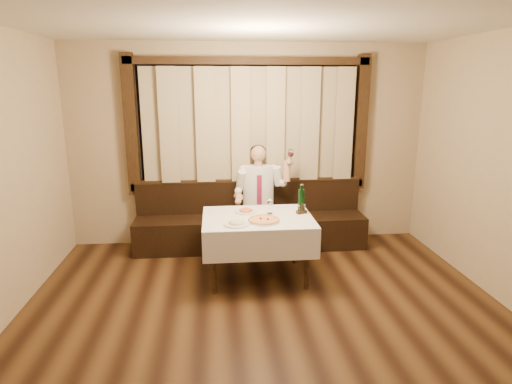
{
  "coord_description": "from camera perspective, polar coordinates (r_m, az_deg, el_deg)",
  "views": [
    {
      "loc": [
        -0.47,
        -3.01,
        2.25
      ],
      "look_at": [
        0.0,
        1.9,
        1.0
      ],
      "focal_mm": 30.0,
      "sensor_mm": 36.0,
      "label": 1
    }
  ],
  "objects": [
    {
      "name": "room",
      "position": [
        4.08,
        1.24,
        3.6
      ],
      "size": [
        5.01,
        6.01,
        2.81
      ],
      "color": "black",
      "rests_on": "ground"
    },
    {
      "name": "banquette",
      "position": [
        6.07,
        -0.75,
        -4.4
      ],
      "size": [
        3.2,
        0.61,
        0.94
      ],
      "color": "black",
      "rests_on": "ground"
    },
    {
      "name": "dining_table",
      "position": [
        5.0,
        0.22,
        -4.44
      ],
      "size": [
        1.27,
        0.97,
        0.76
      ],
      "color": "black",
      "rests_on": "ground"
    },
    {
      "name": "pizza",
      "position": [
        4.79,
        1.06,
        -3.74
      ],
      "size": [
        0.37,
        0.37,
        0.04
      ],
      "rotation": [
        0.0,
        0.0,
        0.05
      ],
      "color": "white",
      "rests_on": "dining_table"
    },
    {
      "name": "pasta_red",
      "position": [
        5.12,
        -1.36,
        -2.32
      ],
      "size": [
        0.27,
        0.27,
        0.09
      ],
      "rotation": [
        0.0,
        0.0,
        0.05
      ],
      "color": "white",
      "rests_on": "dining_table"
    },
    {
      "name": "pasta_cream",
      "position": [
        4.67,
        -2.62,
        -3.94
      ],
      "size": [
        0.28,
        0.28,
        0.1
      ],
      "rotation": [
        0.0,
        0.0,
        0.15
      ],
      "color": "white",
      "rests_on": "dining_table"
    },
    {
      "name": "green_bottle",
      "position": [
        5.09,
        6.07,
        -1.17
      ],
      "size": [
        0.08,
        0.08,
        0.35
      ],
      "rotation": [
        0.0,
        0.0,
        -0.14
      ],
      "color": "#0D3E14",
      "rests_on": "dining_table"
    },
    {
      "name": "table_wine_glass",
      "position": [
        5.04,
        1.84,
        -1.4
      ],
      "size": [
        0.07,
        0.07,
        0.19
      ],
      "rotation": [
        0.0,
        0.0,
        0.35
      ],
      "color": "white",
      "rests_on": "dining_table"
    },
    {
      "name": "cruet_caddy",
      "position": [
        5.1,
        6.09,
        -2.38
      ],
      "size": [
        0.13,
        0.1,
        0.13
      ],
      "rotation": [
        0.0,
        0.0,
        0.34
      ],
      "color": "black",
      "rests_on": "dining_table"
    },
    {
      "name": "seated_man",
      "position": [
        5.85,
        0.45,
        0.24
      ],
      "size": [
        0.8,
        0.6,
        1.45
      ],
      "color": "black",
      "rests_on": "ground"
    }
  ]
}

